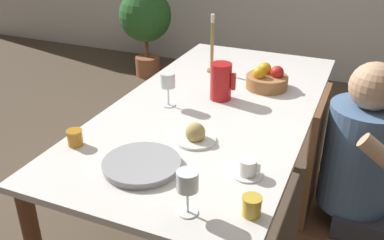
{
  "coord_description": "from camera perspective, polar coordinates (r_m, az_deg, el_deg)",
  "views": [
    {
      "loc": [
        0.69,
        -1.91,
        1.7
      ],
      "look_at": [
        0.0,
        -0.3,
        0.82
      ],
      "focal_mm": 40.0,
      "sensor_mm": 36.0,
      "label": 1
    }
  ],
  "objects": [
    {
      "name": "ground_plane",
      "position": [
        2.65,
        2.62,
        -13.25
      ],
      "size": [
        20.0,
        20.0,
        0.0
      ],
      "primitive_type": "plane",
      "color": "brown"
    },
    {
      "name": "dining_table",
      "position": [
        2.28,
        2.97,
        -0.05
      ],
      "size": [
        0.99,
        1.99,
        0.77
      ],
      "color": "silver",
      "rests_on": "ground_plane"
    },
    {
      "name": "chair_person_side",
      "position": [
        2.06,
        18.59,
        -10.1
      ],
      "size": [
        0.42,
        0.42,
        0.99
      ],
      "rotation": [
        0.0,
        0.0,
        -1.57
      ],
      "color": "brown",
      "rests_on": "ground_plane"
    },
    {
      "name": "person_seated",
      "position": [
        1.95,
        22.1,
        -6.57
      ],
      "size": [
        0.39,
        0.41,
        1.18
      ],
      "rotation": [
        0.0,
        0.0,
        -1.57
      ],
      "color": "#33333D",
      "rests_on": "ground_plane"
    },
    {
      "name": "red_pitcher",
      "position": [
        2.27,
        3.94,
        5.17
      ],
      "size": [
        0.14,
        0.11,
        0.2
      ],
      "color": "red",
      "rests_on": "dining_table"
    },
    {
      "name": "wine_glass_water",
      "position": [
        2.18,
        -3.23,
        5.09
      ],
      "size": [
        0.07,
        0.07,
        0.18
      ],
      "color": "white",
      "rests_on": "dining_table"
    },
    {
      "name": "wine_glass_juice",
      "position": [
        1.41,
        -0.61,
        -8.46
      ],
      "size": [
        0.07,
        0.07,
        0.17
      ],
      "color": "white",
      "rests_on": "dining_table"
    },
    {
      "name": "teacup_near_person",
      "position": [
        1.66,
        7.42,
        -6.43
      ],
      "size": [
        0.12,
        0.12,
        0.07
      ],
      "color": "white",
      "rests_on": "dining_table"
    },
    {
      "name": "serving_tray",
      "position": [
        1.71,
        -6.73,
        -5.91
      ],
      "size": [
        0.31,
        0.31,
        0.03
      ],
      "color": "#9E9EA3",
      "rests_on": "dining_table"
    },
    {
      "name": "bread_plate",
      "position": [
        1.88,
        0.44,
        -2.02
      ],
      "size": [
        0.18,
        0.18,
        0.09
      ],
      "color": "white",
      "rests_on": "dining_table"
    },
    {
      "name": "jam_jar_amber",
      "position": [
        1.91,
        -15.34,
        -2.2
      ],
      "size": [
        0.07,
        0.07,
        0.07
      ],
      "color": "#C67A1E",
      "rests_on": "dining_table"
    },
    {
      "name": "jam_jar_red",
      "position": [
        1.47,
        7.97,
        -11.18
      ],
      "size": [
        0.07,
        0.07,
        0.07
      ],
      "color": "gold",
      "rests_on": "dining_table"
    },
    {
      "name": "fruit_bowl",
      "position": [
        2.47,
        9.95,
        5.36
      ],
      "size": [
        0.24,
        0.24,
        0.13
      ],
      "color": "#9E6B3D",
      "rests_on": "dining_table"
    },
    {
      "name": "candlestick_tall",
      "position": [
        2.65,
        2.68,
        9.36
      ],
      "size": [
        0.06,
        0.06,
        0.36
      ],
      "color": "olive",
      "rests_on": "dining_table"
    },
    {
      "name": "potted_plant",
      "position": [
        4.67,
        -6.23,
        13.15
      ],
      "size": [
        0.55,
        0.55,
        0.94
      ],
      "color": "#A8603D",
      "rests_on": "ground_plane"
    }
  ]
}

